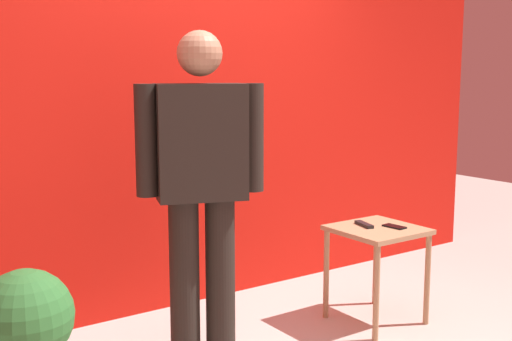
{
  "coord_description": "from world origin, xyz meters",
  "views": [
    {
      "loc": [
        -2.17,
        -2.47,
        1.58
      ],
      "look_at": [
        -0.06,
        0.55,
        1.01
      ],
      "focal_mm": 45.8,
      "sensor_mm": 36.0,
      "label": 1
    }
  ],
  "objects_px": {
    "standing_person": "(201,177)",
    "tv_remote": "(364,224)",
    "potted_plant": "(26,329)",
    "cell_phone": "(394,227)",
    "side_table": "(377,243)"
  },
  "relations": [
    {
      "from": "side_table",
      "to": "cell_phone",
      "type": "relative_size",
      "value": 4.23
    },
    {
      "from": "standing_person",
      "to": "tv_remote",
      "type": "xyz_separation_m",
      "value": [
        1.09,
        -0.15,
        -0.38
      ]
    },
    {
      "from": "side_table",
      "to": "tv_remote",
      "type": "bearing_deg",
      "value": 119.24
    },
    {
      "from": "cell_phone",
      "to": "potted_plant",
      "type": "height_order",
      "value": "potted_plant"
    },
    {
      "from": "cell_phone",
      "to": "potted_plant",
      "type": "relative_size",
      "value": 0.21
    },
    {
      "from": "tv_remote",
      "to": "potted_plant",
      "type": "relative_size",
      "value": 0.25
    },
    {
      "from": "cell_phone",
      "to": "potted_plant",
      "type": "xyz_separation_m",
      "value": [
        -2.22,
        0.18,
        -0.21
      ]
    },
    {
      "from": "side_table",
      "to": "potted_plant",
      "type": "distance_m",
      "value": 2.14
    },
    {
      "from": "standing_person",
      "to": "tv_remote",
      "type": "bearing_deg",
      "value": -7.79
    },
    {
      "from": "potted_plant",
      "to": "side_table",
      "type": "bearing_deg",
      "value": -3.15
    },
    {
      "from": "potted_plant",
      "to": "standing_person",
      "type": "bearing_deg",
      "value": 6.17
    },
    {
      "from": "side_table",
      "to": "potted_plant",
      "type": "bearing_deg",
      "value": 176.85
    },
    {
      "from": "tv_remote",
      "to": "potted_plant",
      "type": "height_order",
      "value": "potted_plant"
    },
    {
      "from": "tv_remote",
      "to": "cell_phone",
      "type": "bearing_deg",
      "value": -31.87
    },
    {
      "from": "side_table",
      "to": "potted_plant",
      "type": "xyz_separation_m",
      "value": [
        -2.13,
        0.12,
        -0.1
      ]
    }
  ]
}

